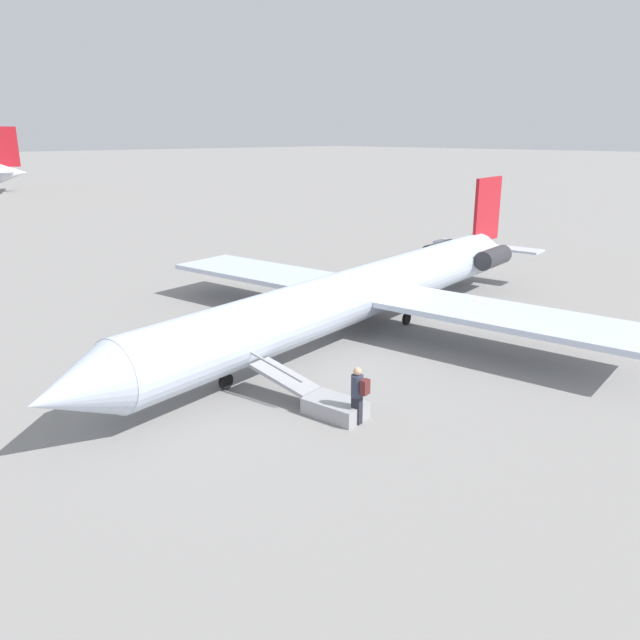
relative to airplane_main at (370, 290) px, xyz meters
name	(u,v)px	position (x,y,z in m)	size (l,w,h in m)	color
ground_plane	(358,333)	(0.83, 0.12, -1.73)	(600.00, 600.00, 0.00)	gray
airplane_main	(370,290)	(0.00, 0.00, 0.00)	(28.91, 22.31, 5.81)	silver
boarding_stairs	(324,401)	(7.31, 4.76, -1.38)	(1.60, 4.12, 1.53)	#99999E
passenger	(358,392)	(7.16, 6.00, -0.73)	(0.37, 0.56, 1.74)	#23232D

